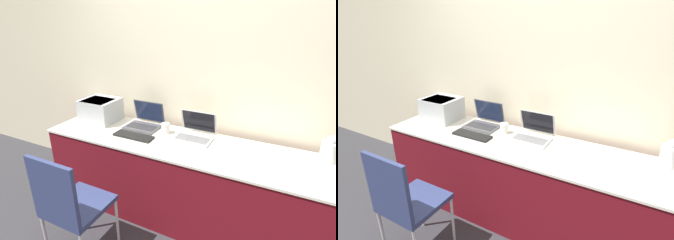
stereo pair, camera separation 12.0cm
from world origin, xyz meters
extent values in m
plane|color=#333338|center=(0.00, 0.00, 0.00)|extent=(14.00, 14.00, 0.00)
cube|color=beige|center=(0.00, 0.75, 1.30)|extent=(8.00, 0.05, 2.60)
cube|color=maroon|center=(0.00, 0.32, 0.38)|extent=(2.58, 0.64, 0.76)
cube|color=silver|center=(0.00, 0.32, 0.77)|extent=(2.60, 0.66, 0.02)
cube|color=#B2B7BC|center=(-0.98, 0.44, 0.90)|extent=(0.36, 0.33, 0.23)
cube|color=black|center=(-0.98, 0.40, 1.00)|extent=(0.29, 0.25, 0.04)
cube|color=#4C4C51|center=(-0.48, 0.45, 0.79)|extent=(0.34, 0.23, 0.02)
cube|color=#2D2D30|center=(-0.48, 0.44, 0.80)|extent=(0.30, 0.13, 0.00)
cube|color=#4C4C51|center=(-0.48, 0.59, 0.91)|extent=(0.34, 0.06, 0.23)
cube|color=#192342|center=(-0.48, 0.59, 0.91)|extent=(0.30, 0.05, 0.20)
cube|color=#B7B7BC|center=(0.07, 0.42, 0.79)|extent=(0.34, 0.23, 0.02)
cube|color=slate|center=(0.07, 0.40, 0.80)|extent=(0.30, 0.13, 0.00)
cube|color=#B7B7BC|center=(0.07, 0.57, 0.91)|extent=(0.34, 0.08, 0.22)
cube|color=black|center=(0.07, 0.56, 0.91)|extent=(0.31, 0.07, 0.20)
cube|color=black|center=(-0.44, 0.23, 0.79)|extent=(0.38, 0.13, 0.02)
cylinder|color=white|center=(-0.22, 0.44, 0.83)|extent=(0.08, 0.08, 0.09)
cylinder|color=white|center=(-0.22, 0.44, 0.88)|extent=(0.08, 0.08, 0.01)
cylinder|color=silver|center=(1.14, 0.53, 0.86)|extent=(0.13, 0.13, 0.16)
sphere|color=silver|center=(1.14, 0.53, 0.96)|extent=(0.07, 0.07, 0.07)
cube|color=navy|center=(-0.51, -0.44, 0.48)|extent=(0.41, 0.43, 0.04)
cube|color=navy|center=(-0.51, -0.64, 0.73)|extent=(0.41, 0.03, 0.47)
cylinder|color=silver|center=(-0.69, -0.25, 0.23)|extent=(0.02, 0.02, 0.46)
cylinder|color=silver|center=(-0.32, -0.25, 0.23)|extent=(0.02, 0.02, 0.46)
cylinder|color=silver|center=(-0.69, -0.64, 0.23)|extent=(0.02, 0.02, 0.46)
camera|label=1|loc=(0.82, -1.59, 1.82)|focal=28.00mm
camera|label=2|loc=(0.92, -1.54, 1.82)|focal=28.00mm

